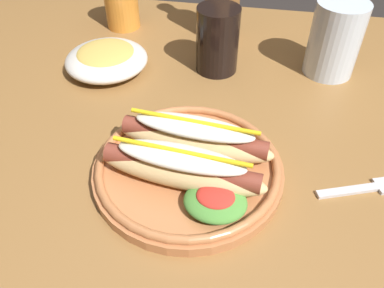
% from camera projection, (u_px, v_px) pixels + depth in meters
% --- Properties ---
extents(dining_table, '(1.40, 0.93, 0.74)m').
position_uv_depth(dining_table, '(226.00, 170.00, 0.68)').
color(dining_table, olive).
rests_on(dining_table, ground_plane).
extents(hot_dog_plate, '(0.26, 0.26, 0.08)m').
position_uv_depth(hot_dog_plate, '(189.00, 162.00, 0.53)').
color(hot_dog_plate, '#B77042').
rests_on(hot_dog_plate, dining_table).
extents(fork, '(0.12, 0.06, 0.00)m').
position_uv_depth(fork, '(367.00, 188.00, 0.53)').
color(fork, silver).
rests_on(fork, dining_table).
extents(soda_cup, '(0.08, 0.08, 0.12)m').
position_uv_depth(soda_cup, '(218.00, 40.00, 0.71)').
color(soda_cup, black).
rests_on(soda_cup, dining_table).
extents(water_cup, '(0.09, 0.09, 0.13)m').
position_uv_depth(water_cup, '(335.00, 39.00, 0.70)').
color(water_cup, silver).
rests_on(water_cup, dining_table).
extents(extra_cup, '(0.07, 0.07, 0.11)m').
position_uv_depth(extra_cup, '(121.00, 3.00, 0.84)').
color(extra_cup, orange).
rests_on(extra_cup, dining_table).
extents(side_bowl, '(0.15, 0.15, 0.05)m').
position_uv_depth(side_bowl, '(106.00, 59.00, 0.73)').
color(side_bowl, silver).
rests_on(side_bowl, dining_table).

